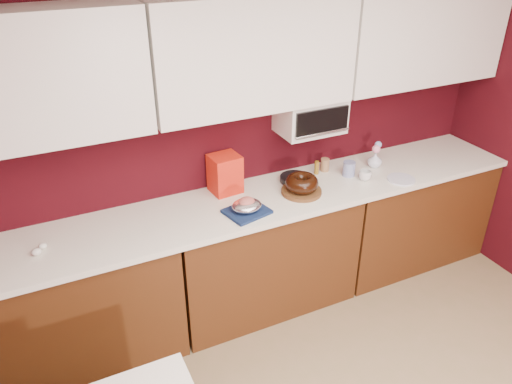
{
  "coord_description": "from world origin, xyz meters",
  "views": [
    {
      "loc": [
        -1.31,
        -0.71,
        2.59
      ],
      "look_at": [
        -0.09,
        1.84,
        1.02
      ],
      "focal_mm": 35.0,
      "sensor_mm": 36.0,
      "label": 1
    }
  ],
  "objects_px": {
    "toaster_oven": "(310,115)",
    "coffee_mug": "(365,174)",
    "bundt_cake": "(302,183)",
    "foil_ham_nest": "(247,206)",
    "blue_jar": "(349,169)",
    "pandoro_box": "(225,174)",
    "flower_vase": "(375,159)"
  },
  "relations": [
    {
      "from": "toaster_oven",
      "to": "coffee_mug",
      "type": "distance_m",
      "value": 0.6
    },
    {
      "from": "bundt_cake",
      "to": "foil_ham_nest",
      "type": "distance_m",
      "value": 0.46
    },
    {
      "from": "foil_ham_nest",
      "to": "blue_jar",
      "type": "bearing_deg",
      "value": 10.1
    },
    {
      "from": "coffee_mug",
      "to": "blue_jar",
      "type": "relative_size",
      "value": 0.81
    },
    {
      "from": "bundt_cake",
      "to": "pandoro_box",
      "type": "relative_size",
      "value": 0.85
    },
    {
      "from": "toaster_oven",
      "to": "bundt_cake",
      "type": "bearing_deg",
      "value": -128.18
    },
    {
      "from": "blue_jar",
      "to": "bundt_cake",
      "type": "bearing_deg",
      "value": -169.46
    },
    {
      "from": "toaster_oven",
      "to": "blue_jar",
      "type": "height_order",
      "value": "toaster_oven"
    },
    {
      "from": "toaster_oven",
      "to": "pandoro_box",
      "type": "bearing_deg",
      "value": 176.71
    },
    {
      "from": "toaster_oven",
      "to": "flower_vase",
      "type": "height_order",
      "value": "toaster_oven"
    },
    {
      "from": "bundt_cake",
      "to": "flower_vase",
      "type": "height_order",
      "value": "flower_vase"
    },
    {
      "from": "bundt_cake",
      "to": "flower_vase",
      "type": "xyz_separation_m",
      "value": [
        0.71,
        0.12,
        -0.02
      ]
    },
    {
      "from": "foil_ham_nest",
      "to": "blue_jar",
      "type": "relative_size",
      "value": 1.82
    },
    {
      "from": "blue_jar",
      "to": "flower_vase",
      "type": "distance_m",
      "value": 0.27
    },
    {
      "from": "blue_jar",
      "to": "coffee_mug",
      "type": "bearing_deg",
      "value": -59.87
    },
    {
      "from": "pandoro_box",
      "to": "blue_jar",
      "type": "height_order",
      "value": "pandoro_box"
    },
    {
      "from": "toaster_oven",
      "to": "flower_vase",
      "type": "bearing_deg",
      "value": -10.32
    },
    {
      "from": "foil_ham_nest",
      "to": "coffee_mug",
      "type": "distance_m",
      "value": 0.97
    },
    {
      "from": "pandoro_box",
      "to": "coffee_mug",
      "type": "height_order",
      "value": "pandoro_box"
    },
    {
      "from": "pandoro_box",
      "to": "blue_jar",
      "type": "distance_m",
      "value": 0.93
    },
    {
      "from": "bundt_cake",
      "to": "pandoro_box",
      "type": "bearing_deg",
      "value": 151.18
    },
    {
      "from": "foil_ham_nest",
      "to": "coffee_mug",
      "type": "bearing_deg",
      "value": 2.89
    },
    {
      "from": "toaster_oven",
      "to": "flower_vase",
      "type": "distance_m",
      "value": 0.69
    },
    {
      "from": "bundt_cake",
      "to": "foil_ham_nest",
      "type": "xyz_separation_m",
      "value": [
        -0.45,
        -0.08,
        -0.02
      ]
    },
    {
      "from": "blue_jar",
      "to": "flower_vase",
      "type": "bearing_deg",
      "value": 7.89
    },
    {
      "from": "foil_ham_nest",
      "to": "bundt_cake",
      "type": "bearing_deg",
      "value": 9.66
    },
    {
      "from": "toaster_oven",
      "to": "bundt_cake",
      "type": "xyz_separation_m",
      "value": [
        -0.17,
        -0.22,
        -0.4
      ]
    },
    {
      "from": "bundt_cake",
      "to": "coffee_mug",
      "type": "bearing_deg",
      "value": -3.14
    },
    {
      "from": "bundt_cake",
      "to": "blue_jar",
      "type": "distance_m",
      "value": 0.46
    },
    {
      "from": "bundt_cake",
      "to": "foil_ham_nest",
      "type": "bearing_deg",
      "value": -170.34
    },
    {
      "from": "blue_jar",
      "to": "flower_vase",
      "type": "xyz_separation_m",
      "value": [
        0.26,
        0.04,
        0.01
      ]
    },
    {
      "from": "pandoro_box",
      "to": "flower_vase",
      "type": "bearing_deg",
      "value": -11.9
    }
  ]
}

